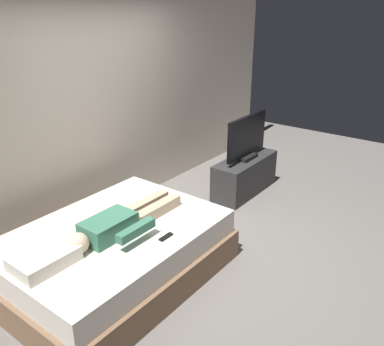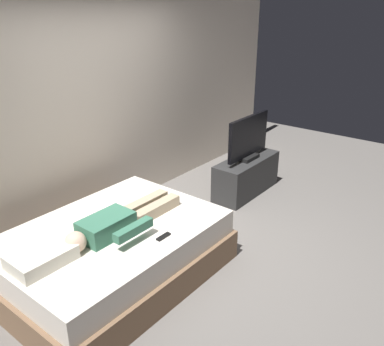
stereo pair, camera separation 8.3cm
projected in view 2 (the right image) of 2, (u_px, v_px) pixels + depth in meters
name	position (u px, v px, depth m)	size (l,w,h in m)	color
ground_plane	(205.00, 256.00, 4.25)	(10.00, 10.00, 0.00)	slate
back_wall	(119.00, 96.00, 4.93)	(6.40, 0.10, 2.80)	beige
bed	(113.00, 253.00, 3.83)	(2.05, 1.48, 0.54)	brown
pillow	(41.00, 257.00, 3.20)	(0.48, 0.34, 0.12)	silver
person	(119.00, 222.00, 3.67)	(1.26, 0.46, 0.18)	#387056
remote	(164.00, 237.00, 3.57)	(0.15, 0.04, 0.02)	black
tv_stand	(246.00, 176.00, 5.58)	(1.10, 0.40, 0.50)	#2D2D2D
tv	(248.00, 139.00, 5.37)	(0.88, 0.20, 0.59)	black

